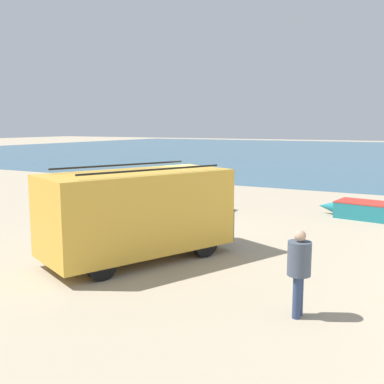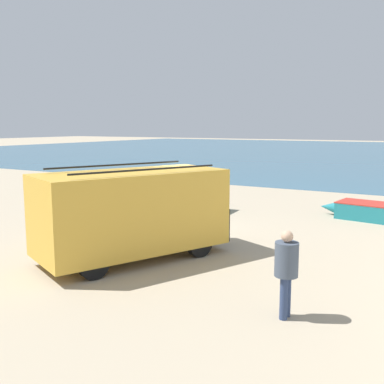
{
  "view_description": "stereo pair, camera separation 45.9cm",
  "coord_description": "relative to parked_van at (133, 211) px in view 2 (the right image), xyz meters",
  "views": [
    {
      "loc": [
        7.85,
        -12.74,
        3.57
      ],
      "look_at": [
        -0.34,
        2.5,
        1.0
      ],
      "focal_mm": 42.0,
      "sensor_mm": 36.0,
      "label": 1
    },
    {
      "loc": [
        8.25,
        -12.52,
        3.57
      ],
      "look_at": [
        -0.34,
        2.5,
        1.0
      ],
      "focal_mm": 42.0,
      "sensor_mm": 36.0,
      "label": 2
    }
  ],
  "objects": [
    {
      "name": "sea_water",
      "position": [
        -1.02,
        55.06,
        -1.3
      ],
      "size": [
        120.0,
        80.0,
        0.01
      ],
      "primitive_type": "cube",
      "color": "#33607A",
      "rests_on": "ground_plane"
    },
    {
      "name": "parked_van",
      "position": [
        0.0,
        0.0,
        0.0
      ],
      "size": [
        3.99,
        5.49,
        2.51
      ],
      "rotation": [
        0.0,
        0.0,
        1.15
      ],
      "color": "gold",
      "rests_on": "ground_plane"
    },
    {
      "name": "fishing_rowboat_1",
      "position": [
        -3.09,
        6.76,
        -0.99
      ],
      "size": [
        5.48,
        1.86,
        0.63
      ],
      "rotation": [
        0.0,
        0.0,
        3.22
      ],
      "color": "#1E757F",
      "rests_on": "ground_plane"
    },
    {
      "name": "ground_plane",
      "position": [
        -1.02,
        3.06,
        -1.3
      ],
      "size": [
        200.0,
        200.0,
        0.0
      ],
      "primitive_type": "plane",
      "color": "tan"
    },
    {
      "name": "fishing_rowboat_0",
      "position": [
        -7.92,
        7.02,
        -0.96
      ],
      "size": [
        3.9,
        2.37,
        0.69
      ],
      "rotation": [
        0.0,
        0.0,
        6.0
      ],
      "color": "#2D66AD",
      "rests_on": "ground_plane"
    },
    {
      "name": "fisherman_1",
      "position": [
        4.77,
        -1.66,
        -0.3
      ],
      "size": [
        0.44,
        0.44,
        1.67
      ],
      "rotation": [
        0.0,
        0.0,
        3.12
      ],
      "color": "navy",
      "rests_on": "ground_plane"
    },
    {
      "name": "fisherman_2",
      "position": [
        -1.55,
        3.52,
        -0.31
      ],
      "size": [
        0.44,
        0.44,
        1.66
      ],
      "rotation": [
        0.0,
        0.0,
        1.44
      ],
      "color": "#38383D",
      "rests_on": "ground_plane"
    }
  ]
}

